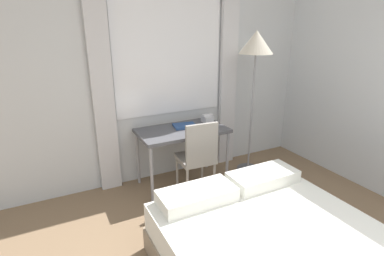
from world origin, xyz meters
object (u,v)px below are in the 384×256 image
standing_lamp (256,51)px  desk (182,134)px  telephone (207,119)px  book (185,126)px  desk_chair (198,154)px

standing_lamp → desk: bearing=175.0°
desk → telephone: size_ratio=7.89×
standing_lamp → telephone: 1.03m
standing_lamp → book: standing_lamp is taller
standing_lamp → book: (-0.90, 0.16, -0.88)m
desk_chair → telephone: desk_chair is taller
desk_chair → standing_lamp: (0.93, 0.24, 1.11)m
desk → telephone: 0.44m
desk → telephone: telephone is taller
standing_lamp → telephone: standing_lamp is taller
desk_chair → standing_lamp: bearing=18.3°
telephone → book: telephone is taller
book → standing_lamp: bearing=-9.8°
standing_lamp → desk_chair: bearing=-165.7°
desk → desk_chair: bearing=-82.1°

